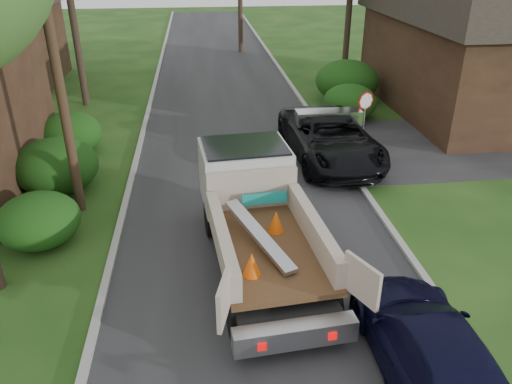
{
  "coord_description": "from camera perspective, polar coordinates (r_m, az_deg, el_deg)",
  "views": [
    {
      "loc": [
        -1.48,
        -9.92,
        7.89
      ],
      "look_at": [
        0.06,
        3.2,
        1.2
      ],
      "focal_mm": 35.0,
      "sensor_mm": 36.0,
      "label": 1
    }
  ],
  "objects": [
    {
      "name": "flatbed_truck",
      "position": [
        13.7,
        -0.3,
        -1.23
      ],
      "size": [
        3.49,
        7.21,
        2.65
      ],
      "rotation": [
        0.0,
        0.0,
        0.09
      ],
      "color": "black",
      "rests_on": "ground"
    },
    {
      "name": "hedge_right_b",
      "position": [
        27.96,
        10.35,
        12.39
      ],
      "size": [
        3.38,
        3.38,
        2.21
      ],
      "primitive_type": "ellipsoid",
      "color": "#183B0D",
      "rests_on": "ground"
    },
    {
      "name": "black_pickup",
      "position": [
        20.06,
        8.46,
        6.21
      ],
      "size": [
        3.39,
        6.74,
        1.83
      ],
      "primitive_type": "imported",
      "rotation": [
        0.0,
        0.0,
        0.05
      ],
      "color": "black",
      "rests_on": "ground"
    },
    {
      "name": "hedge_left_a",
      "position": [
        15.49,
        -23.6,
        -2.98
      ],
      "size": [
        2.34,
        2.34,
        1.53
      ],
      "primitive_type": "ellipsoid",
      "color": "#183B0D",
      "rests_on": "ground"
    },
    {
      "name": "stop_sign",
      "position": [
        20.98,
        12.36,
        9.3
      ],
      "size": [
        0.71,
        0.32,
        2.48
      ],
      "color": "slate",
      "rests_on": "ground"
    },
    {
      "name": "hedge_left_c",
      "position": [
        21.79,
        -20.55,
        6.27
      ],
      "size": [
        2.6,
        2.6,
        1.7
      ],
      "primitive_type": "ellipsoid",
      "color": "#183B0D",
      "rests_on": "ground"
    },
    {
      "name": "utility_pole",
      "position": [
        15.67,
        -22.16,
        14.99
      ],
      "size": [
        2.42,
        1.25,
        10.0
      ],
      "color": "#382619",
      "rests_on": "ground"
    },
    {
      "name": "curb_left",
      "position": [
        21.57,
        -13.24,
        4.83
      ],
      "size": [
        0.2,
        90.0,
        0.12
      ],
      "primitive_type": "cube",
      "color": "#9E9E99",
      "rests_on": "ground"
    },
    {
      "name": "navy_suv",
      "position": [
        10.81,
        19.27,
        -16.44
      ],
      "size": [
        2.08,
        5.08,
        1.47
      ],
      "primitive_type": "imported",
      "rotation": [
        0.0,
        0.0,
        3.14
      ],
      "color": "black",
      "rests_on": "ground"
    },
    {
      "name": "side_street",
      "position": [
        24.53,
        27.23,
        5.07
      ],
      "size": [
        16.0,
        7.0,
        0.02
      ],
      "primitive_type": "cube",
      "color": "#28282B",
      "rests_on": "ground"
    },
    {
      "name": "ground",
      "position": [
        12.76,
        1.44,
        -11.33
      ],
      "size": [
        120.0,
        120.0,
        0.0
      ],
      "primitive_type": "plane",
      "color": "#1A3F12",
      "rests_on": "ground"
    },
    {
      "name": "curb_right",
      "position": [
        22.12,
        8.42,
        5.83
      ],
      "size": [
        0.2,
        90.0,
        0.12
      ],
      "primitive_type": "cube",
      "color": "#9E9E99",
      "rests_on": "ground"
    },
    {
      "name": "house_right",
      "position": [
        28.36,
        25.02,
        14.86
      ],
      "size": [
        9.72,
        12.96,
        6.2
      ],
      "rotation": [
        0.0,
        0.0,
        1.57
      ],
      "color": "#351F15",
      "rests_on": "ground"
    },
    {
      "name": "hedge_right_a",
      "position": [
        25.06,
        10.65,
        10.08
      ],
      "size": [
        2.6,
        2.6,
        1.7
      ],
      "primitive_type": "ellipsoid",
      "color": "#183B0D",
      "rests_on": "ground"
    },
    {
      "name": "hedge_left_b",
      "position": [
        18.53,
        -21.89,
        2.79
      ],
      "size": [
        2.86,
        2.86,
        1.87
      ],
      "primitive_type": "ellipsoid",
      "color": "#183B0D",
      "rests_on": "ground"
    },
    {
      "name": "road",
      "position": [
        21.48,
        -2.28,
        5.3
      ],
      "size": [
        8.0,
        90.0,
        0.02
      ],
      "primitive_type": "cube",
      "color": "#28282B",
      "rests_on": "ground"
    }
  ]
}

